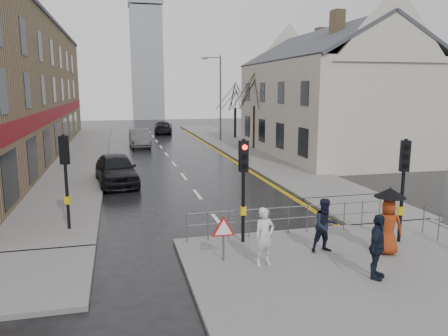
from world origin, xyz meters
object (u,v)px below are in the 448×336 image
pedestrian_with_umbrella (388,218)px  car_mid (140,138)px  pedestrian_a (264,237)px  car_parked (116,169)px  pedestrian_d (377,247)px  pedestrian_b (325,225)px

pedestrian_with_umbrella → car_mid: 28.46m
pedestrian_a → car_parked: pedestrian_a is taller
pedestrian_d → car_parked: 15.55m
pedestrian_a → pedestrian_b: (2.15, 0.53, 0.00)m
pedestrian_a → pedestrian_d: (2.58, -1.55, 0.04)m
car_parked → pedestrian_with_umbrella: bearing=-64.4°
pedestrian_a → pedestrian_d: 3.01m
pedestrian_with_umbrella → pedestrian_d: (-1.32, -1.48, -0.24)m
pedestrian_with_umbrella → car_parked: bearing=122.4°
pedestrian_with_umbrella → pedestrian_d: 2.00m
pedestrian_with_umbrella → car_mid: bearing=102.1°
pedestrian_b → car_mid: bearing=99.1°
pedestrian_d → car_mid: 29.68m
pedestrian_a → car_mid: size_ratio=0.36×
pedestrian_with_umbrella → car_parked: (-7.98, 12.57, -0.42)m
pedestrian_b → pedestrian_d: (0.44, -2.08, 0.04)m
pedestrian_d → car_mid: size_ratio=0.37×
car_parked → car_mid: size_ratio=1.05×
car_mid → pedestrian_with_umbrella: bearing=-79.7°
pedestrian_b → car_parked: pedestrian_b is taller
pedestrian_a → pedestrian_with_umbrella: size_ratio=0.82×
pedestrian_b → car_mid: pedestrian_b is taller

